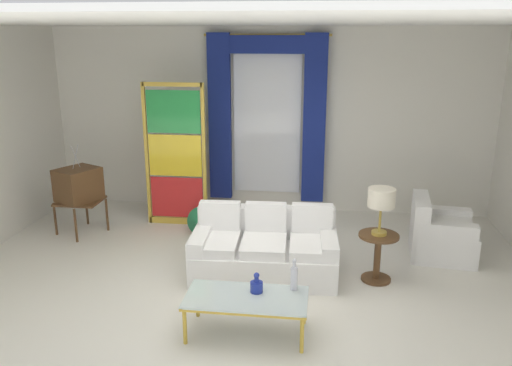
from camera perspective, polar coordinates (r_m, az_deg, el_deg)
ground_plane at (r=6.21m, az=-1.78°, el=-11.66°), size 16.00×16.00×0.00m
wall_rear at (r=8.64m, az=1.42°, el=6.88°), size 8.00×0.12×3.00m
ceiling_slab at (r=6.28m, az=-0.80°, el=17.29°), size 8.00×7.60×0.04m
curtained_window at (r=8.44m, az=1.19°, el=8.32°), size 2.00×0.17×2.70m
couch_white_long at (r=6.49m, az=0.97°, el=-7.37°), size 1.80×1.00×0.86m
coffee_table at (r=5.24m, az=-1.06°, el=-12.70°), size 1.20×0.59×0.41m
bottle_blue_decanter at (r=5.27m, az=0.06°, el=-11.19°), size 0.13×0.13×0.21m
bottle_crystal_tall at (r=5.29m, az=4.20°, el=-10.27°), size 0.07×0.07×0.34m
vintage_tv at (r=8.06m, az=-18.93°, el=-0.33°), size 0.72×0.75×1.35m
armchair_white at (r=7.40m, az=19.37°, el=-5.45°), size 0.90×0.90×0.80m
stained_glass_divider at (r=8.00m, az=-8.84°, el=2.70°), size 0.95×0.05×2.20m
peacock_figurine at (r=7.67m, az=-6.19°, el=-4.35°), size 0.44×0.60×0.50m
round_side_table at (r=6.45m, az=13.20°, el=-7.49°), size 0.48×0.48×0.59m
table_lamp_brass at (r=6.22m, az=13.60°, el=-1.80°), size 0.32×0.32×0.57m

